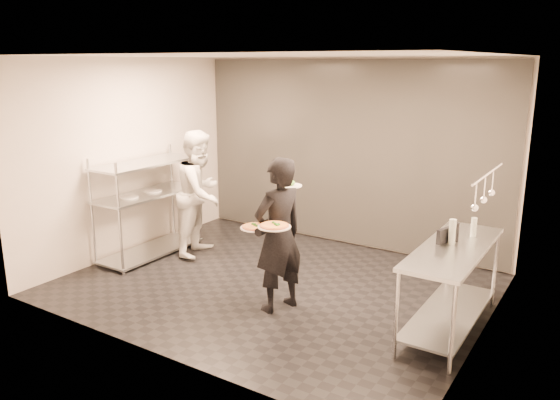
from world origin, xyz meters
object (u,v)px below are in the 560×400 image
Objects in this scene: prep_counter at (452,274)px; pizza_plate_far at (274,226)px; chef at (200,193)px; pizza_plate_near at (255,227)px; bottle_clear at (474,227)px; bottle_green at (452,232)px; pass_rack at (148,203)px; salad_plate at (289,184)px; waiter at (279,235)px; bottle_dark at (456,232)px; pos_monitor at (444,236)px.

pizza_plate_far is (-1.65, -0.79, 0.44)m from prep_counter.
chef reaches higher than pizza_plate_near.
chef reaches higher than bottle_clear.
chef is 6.97× the size of bottle_green.
pass_rack reaches higher than salad_plate.
bottle_clear reaches higher than pizza_plate_far.
bottle_green is at bearing 1.05° from pass_rack.
waiter reaches higher than prep_counter.
bottle_green is (1.77, 0.30, -0.34)m from salad_plate.
waiter is 1.83m from bottle_green.
pass_rack reaches higher than bottle_green.
pizza_plate_far is at bearing -151.64° from bottle_green.
prep_counter is 8.98× the size of bottle_dark.
pass_rack is 2.60m from salad_plate.
prep_counter is 0.43m from bottle_green.
chef is 3.81m from bottle_clear.
pass_rack reaches higher than pizza_plate_far.
bottle_clear is at bearing 79.88° from pos_monitor.
bottle_green is 1.25× the size of bottle_clear.
pizza_plate_near is 1.23× the size of bottle_green.
pos_monitor is at bearing 28.81° from pizza_plate_far.
waiter is 7.90× the size of pos_monitor.
chef is at bearing -97.54° from waiter.
pizza_plate_near is 1.98m from pos_monitor.
pizza_plate_far is 1.22× the size of salad_plate.
bottle_clear is at bearing 70.49° from bottle_green.
pizza_plate_far is 1.82m from bottle_green.
prep_counter is 6.26× the size of salad_plate.
bottle_green is at bearing 122.66° from prep_counter.
waiter reaches higher than bottle_green.
chef reaches higher than bottle_dark.
pos_monitor is at bearing 9.38° from salad_plate.
pass_rack reaches higher than bottle_dark.
salad_plate reaches higher than bottle_green.
bottle_clear is (0.20, 0.38, 0.02)m from pos_monitor.
chef reaches higher than waiter.
pos_monitor is at bearing 0.76° from pass_rack.
salad_plate reaches higher than prep_counter.
pizza_plate_far is 2.12m from bottle_clear.
pizza_plate_near is (-0.16, -0.23, 0.13)m from waiter.
waiter is 0.35m from pizza_plate_far.
salad_plate is 1.77m from pos_monitor.
bottle_dark is at bearing 79.99° from bottle_green.
bottle_dark is at bearing 2.26° from pass_rack.
chef is at bearing 175.72° from bottle_dark.
pass_rack is 2.61m from waiter.
waiter is 5.48× the size of pizza_plate_near.
bottle_dark is (1.74, 0.69, 0.15)m from waiter.
bottle_green is 0.38m from bottle_clear.
bottle_green is (-0.05, 0.08, 0.42)m from prep_counter.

